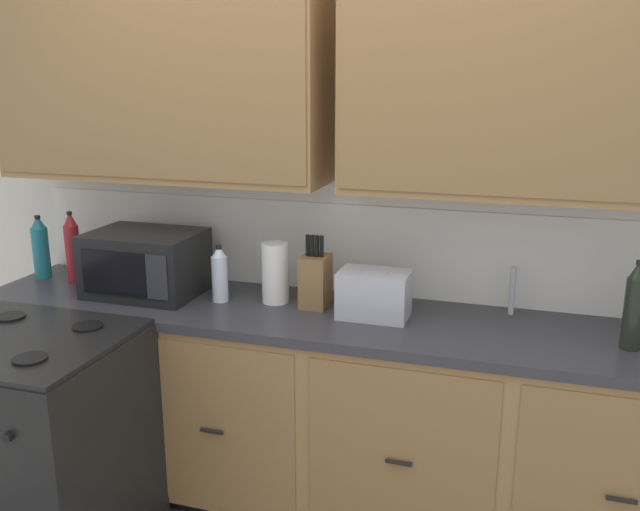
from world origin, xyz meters
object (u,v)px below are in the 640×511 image
bottle_red (73,248)px  bottle_clear (220,274)px  toaster (374,294)px  bottle_dark (634,306)px  knife_block (315,280)px  paper_towel_roll (275,273)px  stove_range (33,451)px  microwave (146,263)px  bottle_teal (41,248)px

bottle_red → bottle_clear: bearing=-4.4°
toaster → bottle_dark: size_ratio=0.86×
knife_block → paper_towel_roll: knife_block is taller
stove_range → bottle_dark: 2.30m
knife_block → bottle_clear: knife_block is taller
bottle_clear → bottle_dark: bearing=-1.5°
bottle_red → bottle_dark: 2.41m
bottle_red → bottle_dark: (2.41, -0.10, -0.00)m
paper_towel_roll → bottle_red: (-1.02, -0.00, 0.03)m
knife_block → bottle_red: 1.20m
microwave → toaster: microwave is taller
stove_range → bottle_red: bottle_red is taller
bottle_teal → bottle_clear: 0.97m
knife_block → bottle_red: bearing=179.8°
toaster → bottle_dark: bottle_dark is taller
toaster → bottle_clear: (-0.68, -0.00, 0.03)m
toaster → bottle_red: bottle_red is taller
knife_block → paper_towel_roll: bearing=178.8°
knife_block → bottle_teal: bearing=179.8°
microwave → toaster: bearing=0.2°
bottle_teal → bottle_dark: (2.60, -0.11, 0.01)m
stove_range → bottle_teal: bottle_teal is taller
stove_range → bottle_teal: (-0.46, 0.70, 0.61)m
bottle_teal → toaster: bearing=-2.1°
toaster → bottle_teal: size_ratio=0.92×
knife_block → bottle_red: (-1.20, 0.00, 0.05)m
microwave → bottle_dark: 1.99m
microwave → bottle_teal: bearing=174.1°
stove_range → toaster: bearing=28.3°
toaster → stove_range: bearing=-151.7°
stove_range → bottle_dark: size_ratio=2.91×
paper_towel_roll → bottle_teal: (-1.20, 0.00, 0.02)m
bottle_red → bottle_teal: 0.18m
bottle_red → bottle_clear: size_ratio=1.35×
knife_block → bottle_clear: (-0.41, -0.06, 0.01)m
bottle_clear → paper_towel_roll: bearing=14.7°
microwave → bottle_clear: 0.36m
toaster → bottle_teal: bearing=177.9°
bottle_red → bottle_teal: bottle_red is taller
microwave → knife_block: bearing=4.2°
microwave → bottle_dark: bottle_dark is taller
knife_block → bottle_dark: (1.21, -0.10, 0.04)m
toaster → bottle_dark: 0.95m
knife_block → bottle_dark: size_ratio=0.95×
bottle_teal → paper_towel_roll: bearing=-0.1°
paper_towel_roll → bottle_red: 1.02m
bottle_red → bottle_clear: 0.79m
bottle_dark → paper_towel_roll: bearing=175.7°
toaster → bottle_clear: size_ratio=1.13×
knife_block → paper_towel_roll: (-0.18, 0.00, 0.01)m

